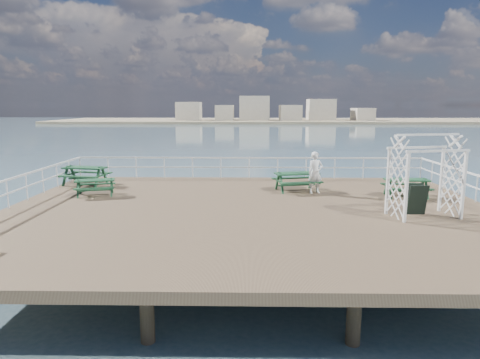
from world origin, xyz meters
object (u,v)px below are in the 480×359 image
picnic_table_b (297,178)px  trellis_arbor (425,180)px  picnic_table_a (85,172)px  picnic_table_d (95,184)px  picnic_table_c (406,184)px  person (315,173)px

picnic_table_b → trellis_arbor: (3.80, -4.33, 0.66)m
picnic_table_a → picnic_table_b: 9.97m
trellis_arbor → picnic_table_d: bearing=153.3°
picnic_table_b → picnic_table_c: size_ratio=1.23×
picnic_table_b → trellis_arbor: size_ratio=0.78×
picnic_table_b → person: size_ratio=1.23×
picnic_table_c → picnic_table_a: bearing=171.9°
picnic_table_a → picnic_table_d: bearing=-50.2°
picnic_table_b → picnic_table_d: 8.62m
picnic_table_a → picnic_table_c: 14.48m
picnic_table_b → picnic_table_c: 4.53m
picnic_table_c → picnic_table_d: bearing=-178.5°
picnic_table_d → person: size_ratio=1.04×
person → picnic_table_c: bearing=-26.5°
picnic_table_a → picnic_table_b: size_ratio=1.03×
trellis_arbor → picnic_table_c: bearing=67.5°
picnic_table_c → person: bearing=170.8°
picnic_table_a → picnic_table_c: (14.26, -2.46, -0.08)m
picnic_table_b → person: 0.92m
picnic_table_a → picnic_table_d: 2.78m
picnic_table_b → picnic_table_d: (-8.54, -1.14, -0.10)m
trellis_arbor → person: (-3.07, 3.86, -0.36)m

